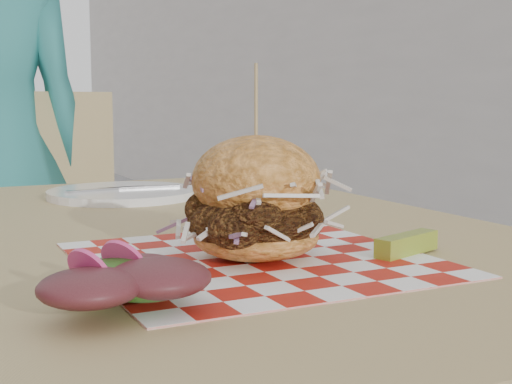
# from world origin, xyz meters

# --- Properties ---
(patio_table) EXTENTS (0.80, 1.20, 0.75)m
(patio_table) POSITION_xyz_m (-0.04, -0.26, 0.67)
(patio_table) COLOR tan
(patio_table) RESTS_ON ground
(patio_chair) EXTENTS (0.50, 0.51, 0.95)m
(patio_chair) POSITION_xyz_m (-0.06, 0.81, 0.55)
(patio_chair) COLOR tan
(patio_chair) RESTS_ON ground
(paper_liner) EXTENTS (0.36, 0.36, 0.00)m
(paper_liner) POSITION_xyz_m (-0.05, -0.49, 0.75)
(paper_liner) COLOR red
(paper_liner) RESTS_ON patio_table
(sandwich) EXTENTS (0.18, 0.18, 0.21)m
(sandwich) POSITION_xyz_m (-0.05, -0.49, 0.81)
(sandwich) COLOR #E89441
(sandwich) RESTS_ON paper_liner
(pickle_spear) EXTENTS (0.10, 0.05, 0.02)m
(pickle_spear) POSITION_xyz_m (0.11, -0.54, 0.76)
(pickle_spear) COLOR olive
(pickle_spear) RESTS_ON paper_liner
(side_salad) EXTENTS (0.14, 0.14, 0.05)m
(side_salad) POSITION_xyz_m (-0.24, -0.60, 0.76)
(side_salad) COLOR #3F1419
(side_salad) RESTS_ON patio_table
(place_setting) EXTENTS (0.27, 0.27, 0.02)m
(place_setting) POSITION_xyz_m (-0.04, 0.09, 0.76)
(place_setting) COLOR white
(place_setting) RESTS_ON patio_table
(kraft_tray) EXTENTS (0.15, 0.12, 0.06)m
(kraft_tray) POSITION_xyz_m (0.21, 0.08, 0.77)
(kraft_tray) COLOR olive
(kraft_tray) RESTS_ON patio_table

